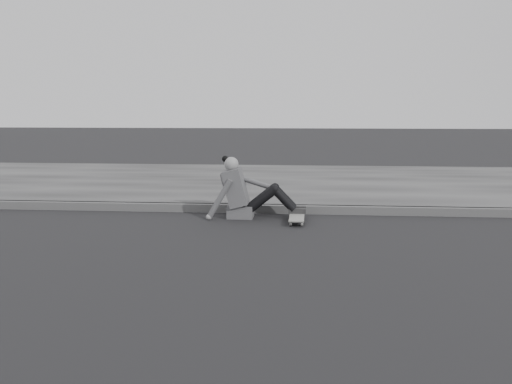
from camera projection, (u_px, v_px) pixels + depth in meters
ground at (360, 260)px, 5.80m from camera, size 80.00×80.00×0.00m
curb at (344, 210)px, 8.34m from camera, size 24.00×0.16×0.12m
sidewalk at (335, 183)px, 11.31m from camera, size 24.00×6.00×0.12m
skateboard at (297, 217)px, 7.76m from camera, size 0.20×0.78×0.09m
seated_woman at (245, 192)px, 8.02m from camera, size 1.38×0.46×0.88m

